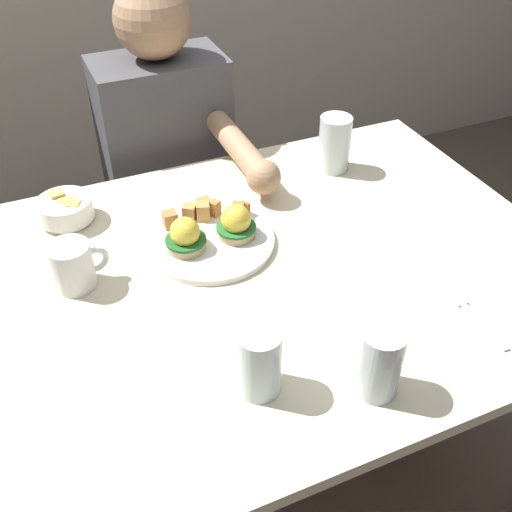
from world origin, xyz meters
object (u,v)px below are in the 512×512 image
at_px(fork, 474,316).
at_px(water_glass_far, 334,147).
at_px(dining_table, 271,305).
at_px(coffee_mug, 73,265).
at_px(water_glass_near, 259,364).
at_px(water_glass_extra, 378,365).
at_px(eggs_benedict_plate, 210,234).
at_px(diner_person, 172,167).
at_px(fruit_bowl, 66,210).

bearing_deg(fork, water_glass_far, 88.35).
bearing_deg(dining_table, coffee_mug, 164.62).
relative_size(fork, water_glass_near, 1.25).
distance_m(coffee_mug, water_glass_extra, 0.59).
xyz_separation_m(fork, water_glass_far, (0.02, 0.56, 0.06)).
bearing_deg(fork, dining_table, 135.63).
xyz_separation_m(eggs_benedict_plate, diner_person, (0.05, 0.48, -0.11)).
xyz_separation_m(dining_table, water_glass_near, (-0.14, -0.26, 0.16)).
relative_size(eggs_benedict_plate, fork, 1.74).
relative_size(fruit_bowl, water_glass_near, 0.96).
bearing_deg(water_glass_near, coffee_mug, 121.55).
distance_m(dining_table, eggs_benedict_plate, 0.20).
relative_size(dining_table, water_glass_extra, 9.33).
bearing_deg(coffee_mug, eggs_benedict_plate, 4.20).
xyz_separation_m(coffee_mug, diner_person, (0.33, 0.50, -0.14)).
bearing_deg(water_glass_far, water_glass_near, -128.53).
xyz_separation_m(coffee_mug, water_glass_far, (0.66, 0.19, 0.01)).
xyz_separation_m(eggs_benedict_plate, coffee_mug, (-0.28, -0.02, 0.03)).
bearing_deg(eggs_benedict_plate, coffee_mug, -175.80).
distance_m(eggs_benedict_plate, water_glass_far, 0.42).
distance_m(coffee_mug, water_glass_far, 0.69).
bearing_deg(water_glass_far, fruit_bowl, 177.09).
relative_size(fruit_bowl, water_glass_far, 0.87).
relative_size(water_glass_far, water_glass_extra, 1.07).
bearing_deg(coffee_mug, dining_table, -15.38).
bearing_deg(water_glass_far, coffee_mug, -164.23).
distance_m(eggs_benedict_plate, fork, 0.54).
bearing_deg(fork, fruit_bowl, 136.58).
relative_size(dining_table, fruit_bowl, 10.00).
bearing_deg(coffee_mug, diner_person, 56.32).
height_order(water_glass_extra, diner_person, diner_person).
bearing_deg(water_glass_extra, eggs_benedict_plate, 103.75).
bearing_deg(dining_table, water_glass_near, -118.57).
height_order(dining_table, water_glass_extra, water_glass_extra).
height_order(coffee_mug, fork, coffee_mug).
xyz_separation_m(dining_table, diner_person, (-0.03, 0.60, 0.02)).
bearing_deg(fork, water_glass_near, 178.61).
xyz_separation_m(eggs_benedict_plate, fruit_bowl, (-0.26, 0.20, 0.01)).
bearing_deg(fruit_bowl, diner_person, 41.63).
distance_m(coffee_mug, diner_person, 0.62).
relative_size(coffee_mug, water_glass_far, 0.81).
xyz_separation_m(water_glass_near, water_glass_extra, (0.17, -0.08, -0.00)).
distance_m(fruit_bowl, water_glass_extra, 0.76).
distance_m(coffee_mug, water_glass_near, 0.43).
height_order(dining_table, fork, fork).
relative_size(fork, water_glass_extra, 1.21).
relative_size(eggs_benedict_plate, water_glass_extra, 2.10).
bearing_deg(water_glass_extra, fruit_bowl, 119.59).
bearing_deg(diner_person, water_glass_extra, -86.31).
xyz_separation_m(water_glass_near, diner_person, (0.11, 0.86, -0.14)).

